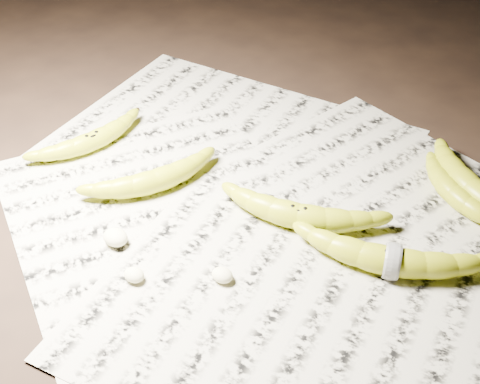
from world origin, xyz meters
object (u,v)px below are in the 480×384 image
Objects in this scene: banana_left_b at (155,179)px; banana_upper_b at (472,188)px; banana_center at (299,214)px; banana_upper_a at (454,192)px; banana_taped at (392,259)px; banana_left_a at (92,139)px.

banana_upper_b reaches higher than banana_left_b.
banana_center reaches higher than banana_upper_a.
banana_taped reaches higher than banana_left_b.
banana_left_b is at bearing 166.43° from banana_taped.
banana_upper_a is (0.52, 0.21, 0.00)m from banana_left_a.
banana_upper_b is at bearing -30.38° from banana_left_b.
banana_upper_b is (0.03, 0.20, 0.00)m from banana_taped.
banana_center is 0.26m from banana_upper_b.
banana_left_a is 0.15m from banana_left_b.
banana_upper_a is (0.37, 0.23, -0.00)m from banana_left_b.
banana_upper_b is at bearing 29.53° from banana_center.
banana_left_b is (0.15, -0.02, 0.00)m from banana_left_a.
banana_center reaches higher than banana_left_b.
banana_taped is 1.16× the size of banana_upper_b.
banana_left_b reaches higher than banana_left_a.
banana_taped is (0.14, -0.01, 0.00)m from banana_center.
banana_left_a is 0.51m from banana_taped.
banana_center is 0.89× the size of banana_taped.
banana_upper_b is at bearing 76.06° from banana_upper_a.
banana_left_b is 0.36m from banana_taped.
banana_center is (0.37, 0.03, 0.00)m from banana_left_a.
banana_left_b is 0.89× the size of banana_center.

